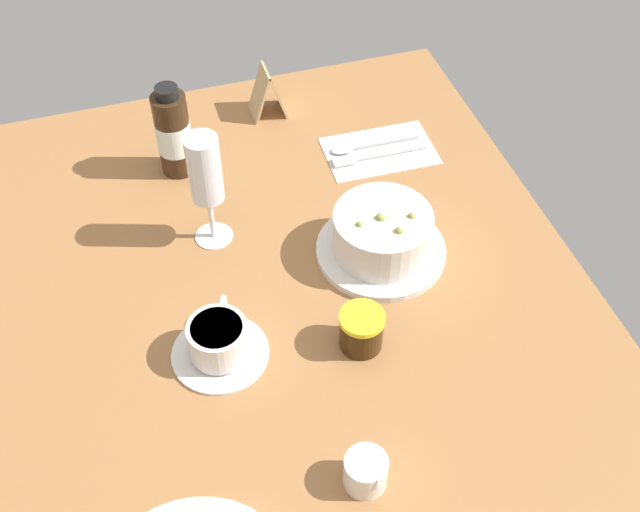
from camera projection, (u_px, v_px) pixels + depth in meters
ground_plane at (297, 319)px, 111.35cm from camera, size 110.00×84.00×3.00cm
porridge_bowl at (382, 235)px, 114.75cm from camera, size 19.16×19.16×8.52cm
cutlery_setting at (377, 150)px, 133.09cm from camera, size 12.17×18.53×0.90cm
coffee_cup at (219, 342)px, 103.46cm from camera, size 12.98×12.97×5.92cm
creamer_jug at (366, 472)px, 91.45cm from camera, size 6.20×5.16×5.23cm
wine_glass at (205, 174)px, 110.74cm from camera, size 5.69×5.69×18.86cm
jam_jar at (361, 330)px, 104.41cm from camera, size 6.08×6.08×5.92cm
sauce_bottle_brown at (174, 133)px, 124.94cm from camera, size 5.58×5.58×16.05cm
menu_card at (267, 92)px, 137.10cm from camera, size 5.56×5.99×9.05cm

